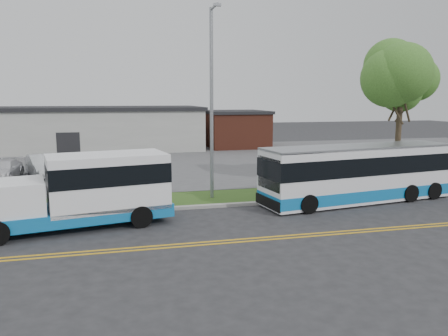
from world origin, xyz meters
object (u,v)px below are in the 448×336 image
object	(u,v)px
tree_east	(402,80)
streetlight_near	(212,98)
shuttle_bus	(89,188)
parked_car_a	(42,166)
parked_car_b	(4,170)
transit_bus	(358,173)
pedestrian	(67,182)

from	to	relation	value
tree_east	streetlight_near	distance (m)	11.05
shuttle_bus	parked_car_a	bearing A→B (deg)	95.92
tree_east	streetlight_near	size ratio (longest dim) A/B	0.88
streetlight_near	parked_car_b	xyz separation A→B (m)	(-11.86, 8.44, -4.54)
streetlight_near	transit_bus	xyz separation A→B (m)	(7.11, -2.13, -3.78)
parked_car_a	parked_car_b	bearing A→B (deg)	168.13
transit_bus	parked_car_b	distance (m)	21.73
transit_bus	parked_car_b	xyz separation A→B (m)	(-18.98, 10.57, -0.76)
streetlight_near	parked_car_a	distance (m)	13.70
shuttle_bus	pedestrian	xyz separation A→B (m)	(-1.40, 4.64, -0.54)
transit_bus	streetlight_near	bearing A→B (deg)	154.82
pedestrian	parked_car_a	world-z (taller)	pedestrian
pedestrian	parked_car_a	size ratio (longest dim) A/B	0.43
tree_east	transit_bus	distance (m)	6.60
shuttle_bus	transit_bus	bearing A→B (deg)	-5.64
parked_car_b	tree_east	bearing A→B (deg)	-14.47
tree_east	transit_bus	size ratio (longest dim) A/B	0.79
parked_car_b	pedestrian	bearing A→B (deg)	-52.11
streetlight_near	pedestrian	distance (m)	8.48
tree_east	parked_car_a	bearing A→B (deg)	157.60
shuttle_bus	pedestrian	bearing A→B (deg)	95.65
shuttle_bus	transit_bus	distance (m)	13.04
streetlight_near	tree_east	bearing A→B (deg)	1.42
streetlight_near	transit_bus	size ratio (longest dim) A/B	0.90
transit_bus	pedestrian	size ratio (longest dim) A/B	5.63
shuttle_bus	transit_bus	xyz separation A→B (m)	(12.98, 1.24, -0.12)
transit_bus	parked_car_a	world-z (taller)	transit_bus
streetlight_near	parked_car_b	size ratio (longest dim) A/B	2.32
pedestrian	parked_car_b	distance (m)	8.52
tree_east	transit_bus	world-z (taller)	tree_east
tree_east	pedestrian	distance (m)	19.01
streetlight_near	shuttle_bus	bearing A→B (deg)	-150.15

